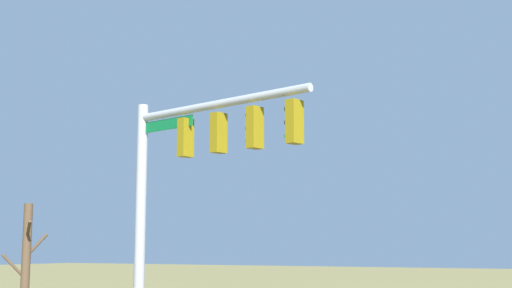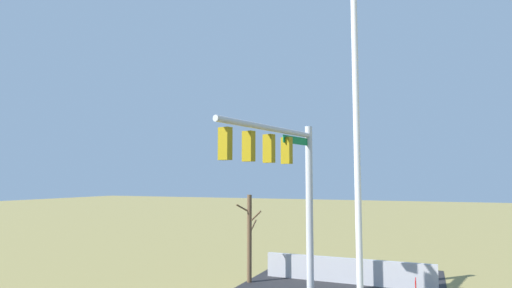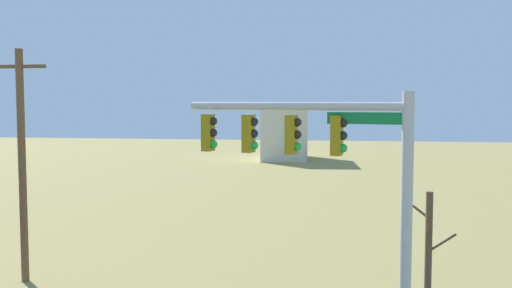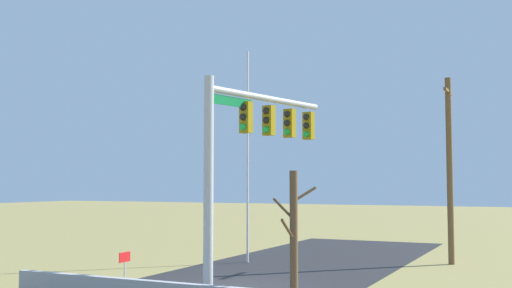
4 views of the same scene
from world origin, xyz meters
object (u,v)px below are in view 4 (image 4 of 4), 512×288
object	(u,v)px
signal_mast	(249,144)
open_sign	(125,262)
bare_tree	(294,245)
utility_pole	(450,166)
flagpole	(248,156)

from	to	relation	value
signal_mast	open_sign	distance (m)	5.66
signal_mast	bare_tree	size ratio (longest dim) A/B	1.73
signal_mast	utility_pole	distance (m)	11.53
flagpole	utility_pole	world-z (taller)	flagpole
utility_pole	open_sign	size ratio (longest dim) A/B	6.59
signal_mast	flagpole	bearing A→B (deg)	-153.50
signal_mast	open_sign	bearing A→B (deg)	-82.64
utility_pole	open_sign	bearing A→B (deg)	-37.75
signal_mast	bare_tree	bearing A→B (deg)	43.52
flagpole	utility_pole	bearing A→B (deg)	112.04
utility_pole	open_sign	xyz separation A→B (m)	(11.17, -8.65, -3.28)
utility_pole	bare_tree	world-z (taller)	utility_pole
flagpole	utility_pole	xyz separation A→B (m)	(-3.28, 8.10, -0.48)
signal_mast	open_sign	size ratio (longest dim) A/B	5.33
flagpole	signal_mast	bearing A→B (deg)	26.50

